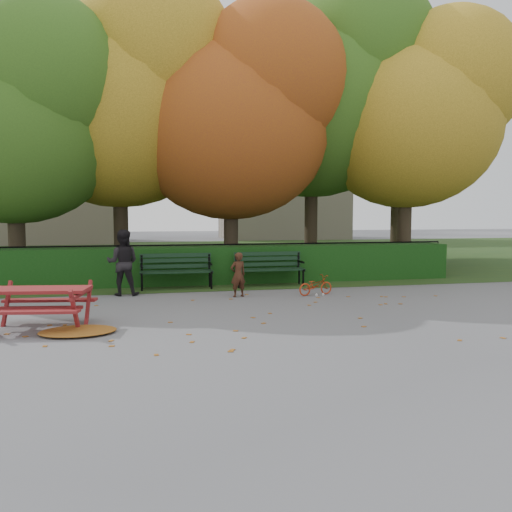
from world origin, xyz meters
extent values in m
plane|color=slate|center=(0.00, 0.00, 0.00)|extent=(90.00, 90.00, 0.00)
plane|color=#1E3918|center=(0.00, 14.00, 0.01)|extent=(90.00, 90.00, 0.00)
cube|color=#B4A78C|center=(-9.00, 26.00, 7.50)|extent=(10.00, 7.00, 15.00)
cube|color=#B4A78C|center=(8.00, 28.00, 6.00)|extent=(9.00, 6.00, 12.00)
cube|color=black|center=(0.00, 4.50, 0.50)|extent=(13.00, 0.90, 1.00)
cube|color=black|center=(0.00, 5.30, 0.08)|extent=(14.00, 0.04, 0.04)
cube|color=black|center=(0.00, 5.30, 1.00)|extent=(14.00, 0.04, 0.04)
cylinder|color=black|center=(-3.00, 5.30, 0.50)|extent=(0.03, 0.03, 1.00)
cylinder|color=black|center=(0.00, 5.30, 0.50)|extent=(0.03, 0.03, 1.00)
cylinder|color=black|center=(3.00, 5.30, 0.50)|extent=(0.03, 0.03, 1.00)
cylinder|color=black|center=(6.50, 5.30, 0.50)|extent=(0.03, 0.03, 1.00)
cylinder|color=#2F241A|center=(-5.50, 5.80, 1.31)|extent=(0.44, 0.44, 2.62)
ellipsoid|color=#2F5419|center=(-5.50, 5.80, 4.12)|extent=(5.60, 5.60, 5.04)
sphere|color=#2F5419|center=(-4.52, 5.10, 5.38)|extent=(4.20, 4.20, 4.20)
cylinder|color=#2F241A|center=(-2.80, 7.00, 1.57)|extent=(0.44, 0.44, 3.15)
ellipsoid|color=brown|center=(-2.80, 7.00, 4.95)|extent=(6.40, 6.40, 5.76)
sphere|color=brown|center=(-1.68, 6.20, 6.39)|extent=(4.80, 4.80, 4.80)
cylinder|color=#2F241A|center=(0.50, 6.20, 1.40)|extent=(0.44, 0.44, 2.80)
ellipsoid|color=maroon|center=(0.50, 6.20, 4.40)|extent=(6.00, 6.00, 5.40)
sphere|color=maroon|center=(1.55, 5.45, 5.75)|extent=(4.50, 4.50, 4.50)
cylinder|color=#2F241A|center=(3.50, 7.50, 1.75)|extent=(0.44, 0.44, 3.50)
ellipsoid|color=#2F5419|center=(3.50, 7.50, 5.50)|extent=(6.80, 6.80, 6.12)
sphere|color=#2F5419|center=(4.69, 6.65, 7.03)|extent=(5.10, 5.10, 5.10)
cylinder|color=#2F241A|center=(6.20, 6.00, 1.49)|extent=(0.44, 0.44, 2.97)
ellipsoid|color=brown|center=(6.20, 6.00, 4.68)|extent=(5.80, 5.80, 5.22)
sphere|color=brown|center=(7.21, 5.28, 5.98)|extent=(4.35, 4.35, 4.35)
sphere|color=maroon|center=(-6.35, 8.68, 6.71)|extent=(4.95, 4.95, 4.95)
cylinder|color=#2F241A|center=(8.00, 10.00, 1.57)|extent=(0.44, 0.44, 3.15)
ellipsoid|color=#2F5419|center=(8.00, 10.00, 4.95)|extent=(6.00, 6.00, 5.40)
sphere|color=#2F5419|center=(9.05, 9.25, 6.30)|extent=(4.50, 4.50, 4.50)
cube|color=black|center=(-1.30, 3.42, 0.44)|extent=(1.80, 0.12, 0.04)
cube|color=black|center=(-1.30, 3.60, 0.44)|extent=(1.80, 0.12, 0.04)
cube|color=black|center=(-1.30, 3.78, 0.44)|extent=(1.80, 0.12, 0.04)
cube|color=black|center=(-1.30, 3.87, 0.55)|extent=(1.80, 0.05, 0.10)
cube|color=black|center=(-1.30, 3.87, 0.70)|extent=(1.80, 0.05, 0.10)
cube|color=black|center=(-1.30, 3.87, 0.83)|extent=(1.80, 0.05, 0.10)
cube|color=black|center=(-2.15, 3.60, 0.42)|extent=(0.05, 0.55, 0.06)
cube|color=black|center=(-2.15, 3.87, 0.65)|extent=(0.05, 0.05, 0.41)
cylinder|color=black|center=(-2.15, 3.42, 0.22)|extent=(0.05, 0.05, 0.44)
cylinder|color=black|center=(-2.15, 3.78, 0.22)|extent=(0.05, 0.05, 0.44)
cube|color=black|center=(-2.15, 3.62, 0.62)|extent=(0.05, 0.45, 0.04)
cube|color=black|center=(-0.45, 3.60, 0.42)|extent=(0.05, 0.55, 0.06)
cube|color=black|center=(-0.45, 3.87, 0.65)|extent=(0.05, 0.05, 0.41)
cylinder|color=black|center=(-0.45, 3.42, 0.22)|extent=(0.05, 0.05, 0.44)
cylinder|color=black|center=(-0.45, 3.78, 0.22)|extent=(0.05, 0.05, 0.44)
cube|color=black|center=(-0.45, 3.62, 0.62)|extent=(0.05, 0.45, 0.04)
cube|color=black|center=(1.10, 3.42, 0.44)|extent=(1.80, 0.12, 0.04)
cube|color=black|center=(1.10, 3.60, 0.44)|extent=(1.80, 0.12, 0.04)
cube|color=black|center=(1.10, 3.78, 0.44)|extent=(1.80, 0.12, 0.04)
cube|color=black|center=(1.10, 3.87, 0.55)|extent=(1.80, 0.05, 0.10)
cube|color=black|center=(1.10, 3.87, 0.70)|extent=(1.80, 0.05, 0.10)
cube|color=black|center=(1.10, 3.87, 0.83)|extent=(1.80, 0.05, 0.10)
cube|color=black|center=(0.25, 3.60, 0.42)|extent=(0.05, 0.55, 0.06)
cube|color=black|center=(0.25, 3.87, 0.65)|extent=(0.05, 0.05, 0.41)
cylinder|color=black|center=(0.25, 3.42, 0.22)|extent=(0.05, 0.05, 0.44)
cylinder|color=black|center=(0.25, 3.78, 0.22)|extent=(0.05, 0.05, 0.44)
cube|color=black|center=(0.25, 3.62, 0.62)|extent=(0.05, 0.45, 0.04)
cube|color=black|center=(1.95, 3.60, 0.42)|extent=(0.05, 0.55, 0.06)
cube|color=black|center=(1.95, 3.87, 0.65)|extent=(0.05, 0.05, 0.41)
cylinder|color=black|center=(1.95, 3.42, 0.22)|extent=(0.05, 0.05, 0.44)
cylinder|color=black|center=(1.95, 3.78, 0.22)|extent=(0.05, 0.05, 0.44)
cube|color=black|center=(1.95, 3.62, 0.62)|extent=(0.05, 0.45, 0.04)
cube|color=maroon|center=(-3.73, -0.29, 0.65)|extent=(1.65, 0.88, 0.05)
cube|color=maroon|center=(-3.81, -0.81, 0.38)|extent=(1.59, 0.44, 0.04)
cube|color=maroon|center=(-3.66, 0.23, 0.38)|extent=(1.59, 0.44, 0.04)
cube|color=maroon|center=(-4.35, 0.20, 0.35)|extent=(0.12, 0.45, 0.77)
cube|color=maroon|center=(-3.11, -0.77, 0.35)|extent=(0.12, 0.45, 0.77)
cube|color=maroon|center=(-3.00, 0.01, 0.35)|extent=(0.12, 0.45, 0.77)
cube|color=maroon|center=(-3.06, -0.38, 0.58)|extent=(0.22, 1.18, 0.05)
cube|color=maroon|center=(-3.73, -0.29, 0.35)|extent=(1.39, 0.25, 0.05)
ellipsoid|color=brown|center=(-3.08, -0.76, 0.04)|extent=(1.28, 0.95, 0.08)
imported|color=#3A1E12|center=(0.00, 2.14, 0.51)|extent=(0.42, 0.33, 1.01)
imported|color=black|center=(-2.56, 2.90, 0.76)|extent=(0.80, 0.66, 1.52)
imported|color=#A82B0F|center=(1.80, 2.00, 0.23)|extent=(0.93, 0.52, 0.46)
camera|label=1|loc=(-1.95, -8.91, 1.89)|focal=35.00mm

